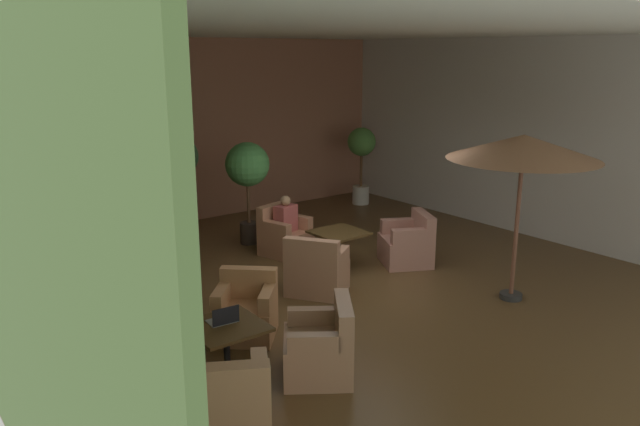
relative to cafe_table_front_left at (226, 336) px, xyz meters
name	(u,v)px	position (x,y,z in m)	size (l,w,h in m)	color
ground_plane	(340,290)	(2.60, 1.23, -0.49)	(9.49, 9.92, 0.02)	brown
wall_back_brick	(188,132)	(2.60, 6.15, 1.38)	(9.49, 0.08, 3.72)	#A1674D
wall_right_plain	(535,139)	(7.31, 1.23, 1.38)	(0.08, 9.92, 3.72)	silver
ceiling_slab	(342,29)	(2.60, 1.23, 3.27)	(9.49, 9.92, 0.06)	silver
cafe_table_front_left	(226,336)	(0.00, 0.00, 0.00)	(0.78, 0.78, 0.62)	black
armchair_front_left_north	(321,348)	(0.84, -0.59, -0.16)	(1.06, 1.07, 0.86)	tan
armchair_front_left_east	(246,312)	(0.69, 0.75, -0.17)	(1.01, 1.00, 0.81)	tan
armchair_front_left_south	(136,345)	(-0.74, 0.72, -0.17)	(1.07, 1.07, 0.87)	tan
armchair_front_left_west	(226,402)	(-0.50, -0.89, -0.17)	(1.09, 1.09, 0.83)	tan
cafe_table_front_right	(339,238)	(3.19, 2.00, 0.02)	(0.81, 0.81, 0.62)	black
armchair_front_right_north	(408,244)	(4.24, 1.45, -0.15)	(1.04, 1.06, 0.87)	#AE7664
armchair_front_right_east	(284,236)	(2.88, 3.14, -0.16)	(0.90, 0.88, 0.86)	tan
armchair_front_right_south	(316,272)	(2.23, 1.33, -0.16)	(1.04, 1.07, 0.90)	tan
cafe_table_mid_center	(85,248)	(-0.24, 4.07, -0.01)	(0.79, 0.79, 0.62)	black
armchair_mid_center_north	(146,270)	(0.32, 3.02, -0.19)	(1.03, 1.01, 0.79)	#B67657
armchair_mid_center_east	(132,237)	(0.75, 4.72, -0.17)	(1.10, 1.11, 0.83)	#B27854
armchair_mid_center_south	(24,252)	(-0.93, 5.03, -0.18)	(1.04, 1.03, 0.80)	tan
armchair_mid_center_west	(20,282)	(-1.31, 3.56, -0.17)	(1.01, 1.04, 0.83)	tan
patio_umbrella_tall_red	(523,148)	(4.34, -0.54, 1.70)	(2.07, 2.07, 2.37)	#2D2D2D
potted_tree_left_corner	(178,166)	(2.01, 5.43, 0.85)	(0.79, 0.79, 1.91)	#A95F46
potted_tree_mid_left	(247,170)	(2.71, 4.03, 0.89)	(0.80, 0.80, 1.89)	#3A2F2A
potted_tree_mid_right	(361,152)	(6.37, 5.09, 0.73)	(0.65, 0.65, 1.78)	silver
patron_blue_shirt	(286,216)	(2.90, 3.10, 0.20)	(0.43, 0.33, 0.64)	#B2514C
patron_by_window	(23,228)	(-0.91, 5.00, 0.23)	(0.40, 0.37, 0.68)	#32449E
iced_drink_cup	(222,316)	(0.02, 0.12, 0.19)	(0.08, 0.08, 0.11)	white
open_laptop	(224,318)	(0.01, 0.06, 0.18)	(0.33, 0.25, 0.20)	#9EA0A5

